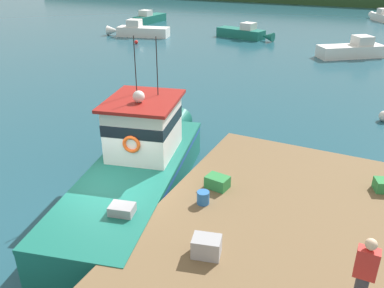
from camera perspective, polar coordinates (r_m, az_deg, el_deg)
name	(u,v)px	position (r m, az deg, el deg)	size (l,w,h in m)	color
ground_plane	(116,214)	(12.35, -10.71, -9.69)	(200.00, 200.00, 0.00)	#1E4C5B
dock	(278,228)	(10.02, 12.06, -11.55)	(6.00, 9.00, 1.20)	#4C3D2D
main_fishing_boat	(139,166)	(12.65, -7.52, -3.17)	(4.34, 9.95, 4.80)	#196B5B
crate_stack_near_edge	(206,247)	(8.74, 2.07, -14.33)	(0.60, 0.44, 0.44)	#9E9EA3
crate_single_far	(217,182)	(11.02, 3.62, -5.41)	(0.60, 0.44, 0.34)	#2D8442
bait_bucket	(203,198)	(10.35, 1.58, -7.61)	(0.32, 0.32, 0.34)	#2866B2
deckhand_by_the_boat	(364,276)	(7.73, 23.16, -16.82)	(0.36, 0.22, 1.63)	#383842
moored_boat_off_the_point	(139,31)	(39.55, -7.53, 15.65)	(6.11, 2.59, 1.53)	white
moored_boat_outer_mooring	(356,50)	(33.23, 22.22, 12.25)	(5.61, 4.66, 1.56)	white
moored_boat_far_right	(244,33)	(38.58, 7.43, 15.37)	(5.70, 2.33, 1.42)	#196B5B
moored_boat_near_channel	(148,19)	(47.53, -6.27, 17.27)	(1.74, 5.72, 1.44)	#196B5B
moored_boat_far_left	(384,17)	(53.31, 25.62, 15.91)	(3.89, 5.20, 1.39)	white
mooring_buoy_inshore	(384,116)	(20.58, 25.61, 3.59)	(0.49, 0.49, 0.49)	silver
mooring_buoy_spare_mooring	(136,42)	(36.05, -7.92, 14.12)	(0.32, 0.32, 0.32)	red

